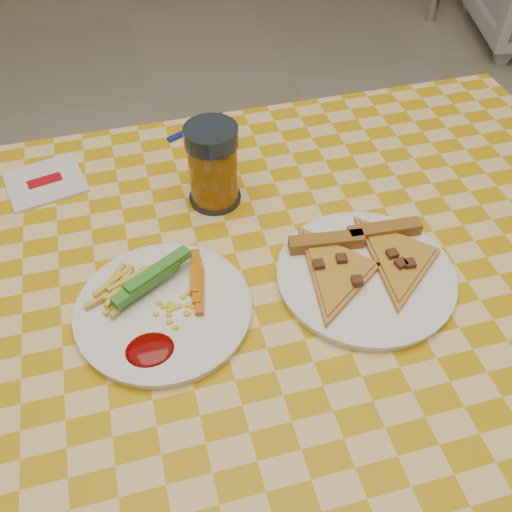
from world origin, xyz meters
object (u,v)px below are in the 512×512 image
at_px(plate_left, 164,311).
at_px(drink_glass, 213,166).
at_px(plate_right, 365,277).
at_px(table, 248,319).

distance_m(plate_left, drink_glass, 0.25).
relative_size(plate_left, plate_right, 0.94).
bearing_deg(plate_right, table, 170.13).
bearing_deg(table, drink_glass, 90.95).
bearing_deg(table, plate_right, -9.87).
xyz_separation_m(table, drink_glass, (-0.00, 0.20, 0.14)).
height_order(table, plate_left, plate_left).
bearing_deg(table, plate_left, -172.48).
height_order(table, plate_right, plate_right).
bearing_deg(plate_right, plate_left, 177.38).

